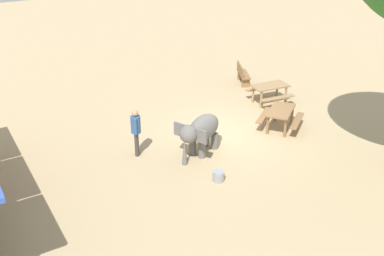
# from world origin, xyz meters

# --- Properties ---
(ground_plane) EXTENTS (60.00, 60.00, 0.00)m
(ground_plane) POSITION_xyz_m (0.00, 0.00, 0.00)
(ground_plane) COLOR tan
(elephant) EXTENTS (1.52, 1.87, 1.31)m
(elephant) POSITION_xyz_m (-0.72, 1.63, 0.84)
(elephant) COLOR slate
(elephant) RESTS_ON ground_plane
(person_handler) EXTENTS (0.47, 0.32, 1.62)m
(person_handler) POSITION_xyz_m (0.29, 3.49, 0.95)
(person_handler) COLOR #3F3833
(person_handler) RESTS_ON ground_plane
(wooden_bench) EXTENTS (1.44, 0.96, 0.88)m
(wooden_bench) POSITION_xyz_m (4.05, -3.53, 0.47)
(wooden_bench) COLOR olive
(wooden_bench) RESTS_ON ground_plane
(picnic_table_near) EXTENTS (1.63, 1.64, 0.78)m
(picnic_table_near) POSITION_xyz_m (1.59, -3.14, 0.59)
(picnic_table_near) COLOR #9E7A51
(picnic_table_near) RESTS_ON ground_plane
(picnic_table_far) EXTENTS (2.09, 2.09, 0.78)m
(picnic_table_far) POSITION_xyz_m (-0.59, -1.88, 0.59)
(picnic_table_far) COLOR olive
(picnic_table_far) RESTS_ON ground_plane
(feed_bucket) EXTENTS (0.36, 0.36, 0.32)m
(feed_bucket) POSITION_xyz_m (-2.44, 2.05, 0.16)
(feed_bucket) COLOR gray
(feed_bucket) RESTS_ON ground_plane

